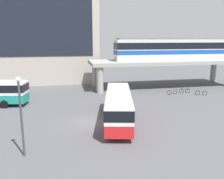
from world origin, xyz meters
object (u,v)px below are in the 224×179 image
at_px(train, 171,49).
at_px(bus_main, 118,104).
at_px(pedestrian_by_bike_rack, 115,96).
at_px(station_building, 29,31).
at_px(bicycle_brown, 172,92).
at_px(bicycle_black, 185,91).
at_px(bicycle_green, 201,93).

distance_m(train, bus_main, 21.76).
height_order(bus_main, pedestrian_by_bike_rack, bus_main).
relative_size(station_building, pedestrian_by_bike_rack, 14.97).
relative_size(bicycle_brown, bicycle_black, 0.99).
xyz_separation_m(bus_main, bicycle_black, (13.48, 11.03, -1.63)).
bearing_deg(station_building, bus_main, -66.35).
relative_size(train, bicycle_brown, 11.35).
height_order(bicycle_black, pedestrian_by_bike_rack, pedestrian_by_bike_rack).
height_order(bicycle_green, pedestrian_by_bike_rack, pedestrian_by_bike_rack).
bearing_deg(bicycle_brown, station_building, 143.97).
distance_m(bicycle_brown, bicycle_green, 4.35).
bearing_deg(train, station_building, 156.88).
height_order(train, bus_main, train).
relative_size(train, bicycle_green, 12.19).
height_order(train, bicycle_black, train).
relative_size(train, bicycle_black, 11.29).
height_order(station_building, bicycle_brown, station_building).
bearing_deg(bicycle_green, bicycle_black, 132.93).
bearing_deg(bicycle_black, bus_main, -140.70).
bearing_deg(bus_main, train, 51.10).
relative_size(bus_main, pedestrian_by_bike_rack, 6.38).
height_order(bicycle_brown, bicycle_black, same).
xyz_separation_m(station_building, pedestrian_by_bike_rack, (13.35, -19.45, -9.23)).
bearing_deg(pedestrian_by_bike_rack, bicycle_green, 5.19).
distance_m(train, pedestrian_by_bike_rack, 15.90).
bearing_deg(bicycle_green, train, 104.57).
bearing_deg(bus_main, station_building, 113.65).
bearing_deg(bicycle_green, bus_main, -149.10).
relative_size(bus_main, bicycle_green, 6.83).
relative_size(train, bus_main, 1.78).
xyz_separation_m(bus_main, bicycle_green, (15.25, 9.13, -1.63)).
height_order(train, pedestrian_by_bike_rack, train).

